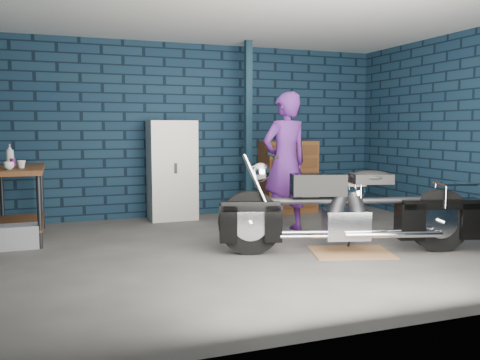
% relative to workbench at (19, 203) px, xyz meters
% --- Properties ---
extents(ground, '(6.00, 6.00, 0.00)m').
position_rel_workbench_xyz_m(ground, '(2.68, -1.49, -0.46)').
color(ground, '#54524E').
rests_on(ground, ground).
extents(room_walls, '(6.02, 5.01, 2.71)m').
position_rel_workbench_xyz_m(room_walls, '(2.68, -0.94, 1.45)').
color(room_walls, '#0F2234').
rests_on(room_walls, ground).
extents(support_post, '(0.10, 0.10, 2.70)m').
position_rel_workbench_xyz_m(support_post, '(3.23, 0.46, 0.90)').
color(support_post, '#102533').
rests_on(support_post, ground).
extents(workbench, '(0.60, 1.40, 0.91)m').
position_rel_workbench_xyz_m(workbench, '(0.00, 0.00, 0.00)').
color(workbench, brown).
rests_on(workbench, ground).
extents(drip_mat, '(1.02, 0.87, 0.01)m').
position_rel_workbench_xyz_m(drip_mat, '(3.52, -2.02, -0.45)').
color(drip_mat, brown).
rests_on(drip_mat, ground).
extents(motorcycle, '(2.61, 1.36, 1.11)m').
position_rel_workbench_xyz_m(motorcycle, '(3.52, -2.02, 0.10)').
color(motorcycle, black).
rests_on(motorcycle, ground).
extents(person, '(0.75, 0.56, 1.86)m').
position_rel_workbench_xyz_m(person, '(3.32, -0.69, 0.48)').
color(person, '#481B68').
rests_on(person, ground).
extents(storage_bin, '(0.43, 0.31, 0.27)m').
position_rel_workbench_xyz_m(storage_bin, '(0.02, -0.50, -0.32)').
color(storage_bin, gray).
rests_on(storage_bin, ground).
extents(locker, '(0.70, 0.50, 1.50)m').
position_rel_workbench_xyz_m(locker, '(2.10, 0.74, 0.29)').
color(locker, beige).
rests_on(locker, ground).
extents(tool_chest, '(0.88, 0.49, 1.18)m').
position_rel_workbench_xyz_m(tool_chest, '(4.05, 0.74, 0.13)').
color(tool_chest, brown).
rests_on(tool_chest, ground).
extents(shop_stool, '(0.32, 0.32, 0.57)m').
position_rel_workbench_xyz_m(shop_stool, '(4.64, -0.37, -0.17)').
color(shop_stool, beige).
rests_on(shop_stool, ground).
extents(cup_a, '(0.15, 0.15, 0.09)m').
position_rel_workbench_xyz_m(cup_a, '(-0.07, -0.42, 0.50)').
color(cup_a, beige).
rests_on(cup_a, workbench).
extents(cup_b, '(0.11, 0.11, 0.09)m').
position_rel_workbench_xyz_m(cup_b, '(0.06, -0.24, 0.50)').
color(cup_b, beige).
rests_on(cup_b, workbench).
extents(mug_purple, '(0.09, 0.09, 0.10)m').
position_rel_workbench_xyz_m(mug_purple, '(-0.06, 0.15, 0.50)').
color(mug_purple, '#56175E').
rests_on(mug_purple, workbench).
extents(bottle, '(0.11, 0.11, 0.27)m').
position_rel_workbench_xyz_m(bottle, '(-0.11, 0.40, 0.59)').
color(bottle, gray).
rests_on(bottle, workbench).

